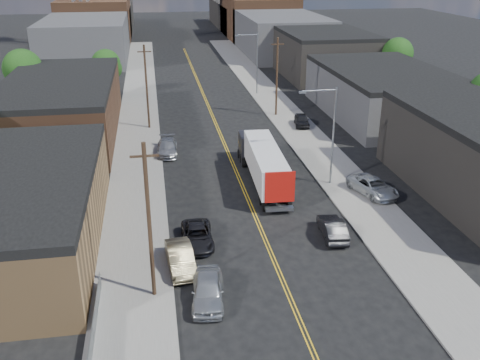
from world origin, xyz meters
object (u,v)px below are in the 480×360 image
object	(u,v)px
car_left_b	(180,258)
car_right_oncoming	(332,228)
car_left_a	(208,290)
car_right_lot_c	(302,120)
car_right_lot_a	(373,186)
car_left_d	(167,147)
car_left_c	(197,236)
semi_truck	(262,160)

from	to	relation	value
car_left_b	car_right_oncoming	distance (m)	11.68
car_left_a	car_right_lot_c	bearing A→B (deg)	72.43
car_right_lot_a	car_right_lot_c	size ratio (longest dim) A/B	1.25
car_left_b	car_right_oncoming	world-z (taller)	car_left_b
car_left_a	car_left_b	distance (m)	4.23
car_left_d	car_right_lot_a	size ratio (longest dim) A/B	0.98
car_left_b	car_left_d	bearing A→B (deg)	85.20
car_left_a	car_left_d	distance (m)	26.75
car_left_b	car_right_lot_a	xyz separation A→B (m)	(17.24, 9.07, 0.10)
car_left_c	semi_truck	bearing A→B (deg)	58.17
car_right_oncoming	car_right_lot_a	bearing A→B (deg)	-126.63
car_left_a	car_right_lot_a	xyz separation A→B (m)	(15.84, 13.06, 0.07)
car_left_b	car_right_lot_a	bearing A→B (deg)	22.97
car_right_oncoming	car_right_lot_a	distance (m)	8.76
car_left_d	car_right_lot_a	bearing A→B (deg)	-35.42
car_left_b	car_left_a	bearing A→B (deg)	-75.45
car_left_a	car_left_b	xyz separation A→B (m)	(-1.40, 3.99, -0.03)
car_left_b	car_left_d	distance (m)	22.72
car_right_oncoming	car_right_lot_a	size ratio (longest dim) A/B	0.84
car_left_c	car_left_d	bearing A→B (deg)	95.30
car_left_a	car_left_c	size ratio (longest dim) A/B	0.99
semi_truck	car_left_b	size ratio (longest dim) A/B	3.04
car_right_lot_a	car_left_d	bearing A→B (deg)	125.62
car_left_d	car_left_b	bearing A→B (deg)	-87.06
car_left_a	car_right_lot_c	distance (m)	36.99
car_left_a	car_left_c	bearing A→B (deg)	96.66
car_right_lot_a	car_right_lot_c	bearing A→B (deg)	75.81
car_left_c	car_left_d	size ratio (longest dim) A/B	0.94
car_left_b	car_left_d	xyz separation A→B (m)	(0.00, 22.72, -0.04)
car_left_b	car_right_lot_c	size ratio (longest dim) A/B	1.13
car_left_a	car_left_d	xyz separation A→B (m)	(-1.40, 26.71, -0.07)
car_left_b	car_right_oncoming	xyz separation A→B (m)	(11.40, 2.53, -0.05)
car_left_d	car_left_c	bearing A→B (deg)	-82.98
car_left_c	car_left_d	world-z (taller)	car_left_d
car_left_a	car_left_d	world-z (taller)	car_left_a
semi_truck	car_right_lot_c	size ratio (longest dim) A/B	3.44
car_right_oncoming	car_right_lot_c	world-z (taller)	car_right_lot_c
car_left_b	car_right_lot_a	distance (m)	19.48
car_left_b	car_right_lot_c	bearing A→B (deg)	56.06
car_right_oncoming	car_left_b	bearing A→B (deg)	17.63
car_left_c	car_right_lot_c	world-z (taller)	car_right_lot_c
car_right_oncoming	car_right_lot_c	distance (m)	27.70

